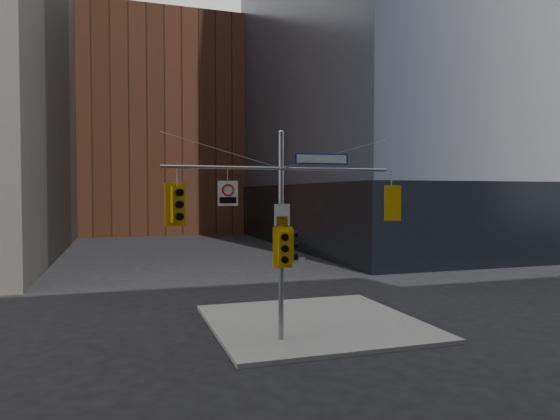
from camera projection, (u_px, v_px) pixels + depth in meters
ground at (301, 362)px, 15.20m from camera, size 160.00×160.00×0.00m
sidewalk_corner at (314, 322)px, 19.61m from camera, size 8.00×8.00×0.15m
podium_ne at (442, 213)px, 54.09m from camera, size 36.40×36.40×6.00m
brick_midrise at (159, 131)px, 69.95m from camera, size 26.00×20.00×28.00m
signal_assembly at (281, 215)px, 16.95m from camera, size 8.00×0.80×7.30m
traffic_light_west_arm at (177, 204)px, 15.89m from camera, size 0.67×0.61×1.41m
traffic_light_east_arm at (391, 203)px, 18.23m from camera, size 0.60×0.56×1.28m
traffic_light_pole_side at (290, 246)px, 17.09m from camera, size 0.47×0.40×1.15m
traffic_light_pole_front at (284, 248)px, 16.73m from camera, size 0.67×0.57×1.40m
street_sign_blade at (322, 159)px, 17.34m from camera, size 1.91×0.22×0.37m
regulatory_sign_arm at (228, 193)px, 16.34m from camera, size 0.66×0.10×0.83m
regulatory_sign_pole at (282, 216)px, 16.84m from camera, size 0.57×0.10×0.75m
street_blade_ew at (293, 260)px, 17.14m from camera, size 0.82×0.12×0.16m
street_blade_ns at (277, 258)px, 17.43m from camera, size 0.04×0.73×0.15m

